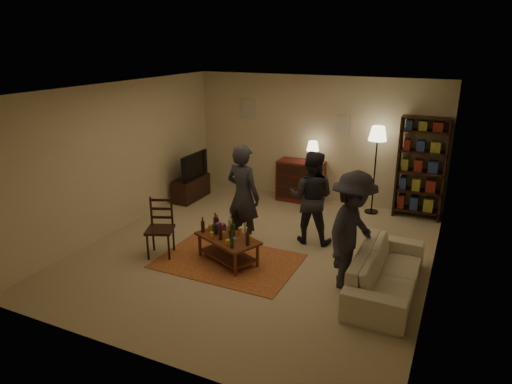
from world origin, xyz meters
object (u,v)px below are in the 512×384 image
Objects in this scene: sofa at (386,272)px; bookshelf at (421,167)px; coffee_table at (227,239)px; dresser at (301,180)px; person_left at (243,196)px; person_by_sofa at (352,231)px; person_right at (311,197)px; dining_chair at (161,225)px; tv_stand at (191,182)px; floor_lamp at (377,140)px.

bookshelf is at bearing -0.82° from sofa.
coffee_table is 3.25m from dresser.
sofa is (2.46, 0.14, -0.08)m from coffee_table.
person_left reaches higher than dresser.
dresser is 3.75m from person_by_sofa.
person_left is 1.08× the size of person_right.
person_by_sofa reaches higher than dining_chair.
person_right is at bearing -127.78° from bookshelf.
dining_chair is 0.56× the size of person_by_sofa.
coffee_table is 1.20× the size of dining_chair.
tv_stand is 4.09m from floor_lamp.
dresser is at bearing 88.74° from coffee_table.
dresser reaches higher than sofa.
dining_chair is 0.55× the size of floor_lamp.
person_left reaches higher than person_right.
sofa is at bearing 3.15° from coffee_table.
coffee_table is 0.72× the size of person_right.
person_left reaches higher than dining_chair.
dresser is at bearing 37.54° from sofa.
dresser is (2.25, 0.91, 0.09)m from tv_stand.
bookshelf is 1.12× the size of floor_lamp.
bookshelf reaches higher than person_by_sofa.
dining_chair is at bearing 95.60° from sofa.
floor_lamp is 3.23m from person_by_sofa.
bookshelf is 1.14× the size of person_left.
dining_chair is 0.47× the size of sofa.
coffee_table is 0.66× the size of floor_lamp.
person_right is at bearing 49.30° from person_by_sofa.
dresser is 0.78× the size of person_by_sofa.
coffee_table is at bearing 101.48° from person_by_sofa.
tv_stand is at bearing 71.32° from person_by_sofa.
dining_chair is 0.72× the size of dresser.
person_right is (-1.52, 1.16, 0.52)m from sofa.
bookshelf reaches higher than dresser.
dining_chair is at bearing -109.06° from dresser.
bookshelf is (2.44, 0.07, 0.56)m from dresser.
person_left is at bearing 95.51° from coffee_table.
person_right is (-1.56, -2.02, -0.21)m from bookshelf.
floor_lamp reaches higher than dining_chair.
coffee_table is 1.15m from dining_chair.
coffee_table is at bearing 93.15° from sofa.
sofa is (-0.05, -3.18, -0.73)m from bookshelf.
dining_chair is at bearing -135.82° from bookshelf.
person_by_sofa reaches higher than tv_stand.
dining_chair is at bearing 53.06° from person_left.
person_by_sofa is at bearing 174.06° from person_left.
tv_stand is 2.72m from person_left.
dresser is (0.07, 3.25, 0.09)m from coffee_table.
sofa is 1.20× the size of person_by_sofa.
person_right is at bearing 13.95° from dining_chair.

